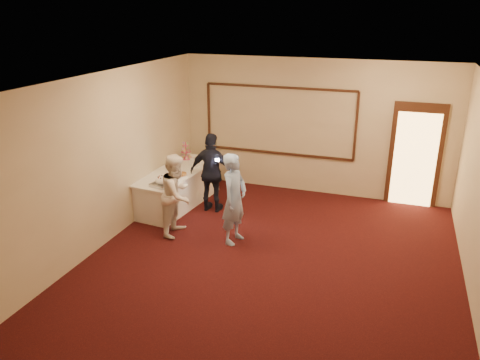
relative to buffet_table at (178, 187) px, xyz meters
The scene contains 14 objects.
floor 3.14m from the buffet_table, 35.19° to the right, with size 7.00×7.00×0.00m, color black.
room_walls 3.52m from the buffet_table, 35.19° to the right, with size 6.04×7.04×3.02m.
wall_molding 2.71m from the buffet_table, 43.83° to the left, with size 3.45×0.04×1.55m.
doorway 5.03m from the buffet_table, 19.46° to the left, with size 1.05×0.07×2.20m.
buffet_table is the anchor object (origin of this frame).
pavlova_tray 1.00m from the buffet_table, 81.84° to the right, with size 0.40×0.51×0.17m.
cupcake_stand 1.00m from the buffet_table, 102.27° to the left, with size 0.28×0.28×0.42m.
plate_stack_a 0.46m from the buffet_table, 139.12° to the right, with size 0.18×0.18×0.15m.
plate_stack_b 0.66m from the buffet_table, 60.48° to the left, with size 0.20×0.20×0.17m.
tart 0.53m from the buffet_table, 48.76° to the right, with size 0.25×0.25×0.05m.
man 2.13m from the buffet_table, 34.89° to the right, with size 0.60×0.40×1.65m, color #9DBEF3.
woman 1.40m from the buffet_table, 63.66° to the right, with size 0.75×0.58×1.54m, color white.
guest 0.93m from the buffet_table, ahead, with size 0.97×0.40×1.65m, color black.
camera_flash 1.32m from the buffet_table, 13.97° to the right, with size 0.07×0.04×0.05m, color white.
Camera 1 is at (1.75, -6.54, 3.99)m, focal length 35.00 mm.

